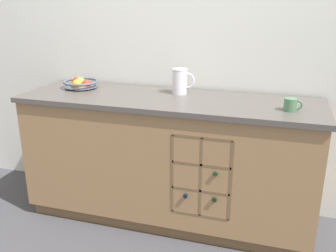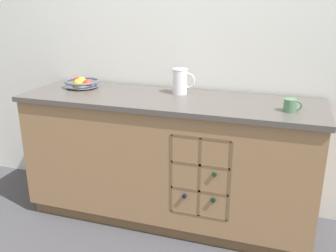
% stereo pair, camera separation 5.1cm
% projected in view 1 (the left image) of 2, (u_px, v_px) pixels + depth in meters
% --- Properties ---
extents(ground_plane, '(14.00, 14.00, 0.00)m').
position_uv_depth(ground_plane, '(168.00, 215.00, 2.87)').
color(ground_plane, '#424247').
extents(back_wall, '(4.44, 0.06, 2.55)m').
position_uv_depth(back_wall, '(182.00, 41.00, 2.78)').
color(back_wall, silver).
rests_on(back_wall, ground_plane).
extents(kitchen_island, '(2.08, 0.62, 0.93)m').
position_uv_depth(kitchen_island, '(168.00, 159.00, 2.71)').
color(kitchen_island, brown).
rests_on(kitchen_island, ground_plane).
extents(fruit_bowl, '(0.26, 0.26, 0.08)m').
position_uv_depth(fruit_bowl, '(81.00, 83.00, 2.83)').
color(fruit_bowl, '#4C5666').
rests_on(fruit_bowl, kitchen_island).
extents(white_pitcher, '(0.16, 0.11, 0.18)m').
position_uv_depth(white_pitcher, '(180.00, 81.00, 2.65)').
color(white_pitcher, white).
rests_on(white_pitcher, kitchen_island).
extents(ceramic_mug, '(0.11, 0.08, 0.08)m').
position_uv_depth(ceramic_mug, '(291.00, 105.00, 2.26)').
color(ceramic_mug, '#4C7A56').
rests_on(ceramic_mug, kitchen_island).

